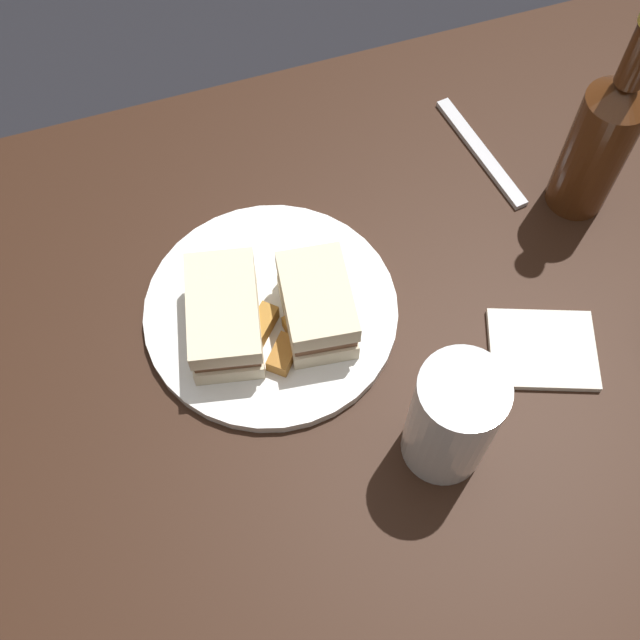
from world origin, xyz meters
TOP-DOWN VIEW (x-y plane):
  - ground_plane at (0.00, 0.00)m, footprint 6.00×6.00m
  - dining_table at (0.00, 0.00)m, footprint 1.22×0.83m
  - plate at (-0.08, 0.08)m, footprint 0.27×0.27m
  - sandwich_half_left at (-0.13, 0.07)m, footprint 0.09×0.13m
  - sandwich_half_right at (-0.04, 0.05)m, footprint 0.08×0.11m
  - potato_wedge_front at (-0.09, 0.02)m, footprint 0.04×0.04m
  - potato_wedge_middle at (-0.10, 0.05)m, footprint 0.05×0.05m
  - potato_wedge_back at (-0.07, 0.03)m, footprint 0.03×0.04m
  - potato_wedge_left_edge at (-0.14, 0.05)m, footprint 0.06×0.05m
  - potato_wedge_right_edge at (-0.12, 0.04)m, footprint 0.03×0.06m
  - pint_glass at (0.03, -0.12)m, footprint 0.08×0.08m
  - cider_bottle at (0.29, 0.11)m, footprint 0.07×0.07m
  - napkin at (0.17, -0.05)m, footprint 0.13×0.12m
  - fork at (0.22, 0.21)m, footprint 0.04×0.18m

SIDE VIEW (x-z plane):
  - ground_plane at x=0.00m, z-range 0.00..0.00m
  - dining_table at x=0.00m, z-range 0.00..0.72m
  - fork at x=0.22m, z-range 0.72..0.73m
  - napkin at x=0.17m, z-range 0.72..0.73m
  - plate at x=-0.08m, z-range 0.72..0.73m
  - potato_wedge_right_edge at x=-0.12m, z-range 0.73..0.75m
  - potato_wedge_front at x=-0.09m, z-range 0.73..0.75m
  - potato_wedge_back at x=-0.07m, z-range 0.73..0.75m
  - potato_wedge_left_edge at x=-0.14m, z-range 0.73..0.75m
  - potato_wedge_middle at x=-0.10m, z-range 0.73..0.76m
  - sandwich_half_left at x=-0.13m, z-range 0.73..0.79m
  - sandwich_half_right at x=-0.04m, z-range 0.73..0.80m
  - pint_glass at x=0.03m, z-range 0.71..0.86m
  - cider_bottle at x=0.29m, z-range 0.69..0.95m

